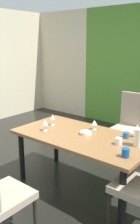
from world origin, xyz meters
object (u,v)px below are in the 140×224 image
wine_glass_east (94,123)px  cup_near_shelf (125,153)px  wine_glass_corner (45,123)px  serving_bowl_center (86,133)px  cup_north (119,141)px  chair_head_far (129,123)px  wine_glass_left (53,117)px  cup_west (126,135)px  dining_table (82,141)px  wine_glass_right (137,128)px  pitcher_near_window (139,137)px

wine_glass_east → cup_near_shelf: bearing=-34.9°
wine_glass_corner → serving_bowl_center: (0.49, 0.22, -0.09)m
cup_north → wine_glass_east: bearing=153.5°
chair_head_far → wine_glass_left: bearing=64.9°
wine_glass_corner → cup_west: wine_glass_corner is taller
dining_table → chair_head_far: (0.02, 1.26, -0.06)m
wine_glass_right → wine_glass_corner: wine_glass_right is taller
wine_glass_right → cup_near_shelf: wine_glass_right is taller
serving_bowl_center → cup_near_shelf: size_ratio=1.55×
wine_glass_corner → wine_glass_east: bearing=43.4°
chair_head_far → cup_north: bearing=110.7°
chair_head_far → cup_north: (0.47, -1.24, 0.19)m
chair_head_far → serving_bowl_center: size_ratio=7.34×
wine_glass_corner → pitcher_near_window: pitcher_near_window is taller
cup_west → cup_near_shelf: bearing=-63.7°
chair_head_far → cup_near_shelf: size_ratio=11.39×
serving_bowl_center → cup_west: 0.48m
pitcher_near_window → wine_glass_right: bearing=117.7°
wine_glass_corner → cup_near_shelf: 1.16m
cup_west → wine_glass_left: bearing=-168.7°
chair_head_far → wine_glass_east: (-0.02, -1.00, 0.24)m
dining_table → serving_bowl_center: size_ratio=11.97×
wine_glass_right → wine_glass_corner: bearing=-151.9°
wine_glass_right → wine_glass_left: bearing=-164.2°
chair_head_far → cup_west: bearing=113.6°
wine_glass_left → wine_glass_corner: wine_glass_left is taller
pitcher_near_window → cup_near_shelf: bearing=-87.0°
dining_table → wine_glass_right: (0.55, 0.36, 0.20)m
wine_glass_right → wine_glass_left: (-1.09, -0.31, -0.00)m
chair_head_far → cup_west: 1.11m
cup_near_shelf → cup_north: bearing=130.4°
chair_head_far → wine_glass_corner: 1.54m
serving_bowl_center → cup_west: cup_west is taller
cup_near_shelf → cup_west: (-0.24, 0.48, -0.01)m
serving_bowl_center → cup_west: size_ratio=1.83×
cup_near_shelf → pitcher_near_window: bearing=93.0°
cup_west → cup_north: bearing=-82.7°
pitcher_near_window → wine_glass_left: bearing=-177.3°
cup_west → pitcher_near_window: size_ratio=0.38×
serving_bowl_center → chair_head_far: bearing=90.1°
chair_head_far → serving_bowl_center: (0.00, -1.21, 0.17)m
dining_table → cup_west: (0.46, 0.25, 0.12)m
wine_glass_right → wine_glass_east: 0.56m
dining_table → chair_head_far: bearing=88.9°
dining_table → cup_north: bearing=2.0°
wine_glass_east → cup_north: wine_glass_east is taller
wine_glass_left → pitcher_near_window: size_ratio=0.80×
wine_glass_right → cup_north: (-0.06, -0.34, -0.08)m
dining_table → wine_glass_right: size_ratio=10.22×
wine_glass_right → dining_table: bearing=-146.7°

